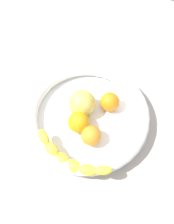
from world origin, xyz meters
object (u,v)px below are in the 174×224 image
apple_yellow (82,103)px  orange_mid_left (91,136)px  fruit_bowl (87,116)px  orange_front (79,122)px  orange_mid_right (110,102)px  banana_draped_left (69,160)px

apple_yellow → orange_mid_left: bearing=-46.6°
fruit_bowl → orange_front: 4.23cm
orange_mid_right → fruit_bowl: bearing=-123.1°
orange_mid_right → apple_yellow: size_ratio=0.73×
fruit_bowl → banana_draped_left: banana_draped_left is taller
orange_mid_right → apple_yellow: bearing=-143.7°
fruit_bowl → orange_front: orange_front is taller
banana_draped_left → orange_mid_right: 19.59cm
banana_draped_left → apple_yellow: size_ratio=2.95×
orange_front → orange_mid_right: size_ratio=1.09×
fruit_bowl → banana_draped_left: 13.97cm
orange_mid_left → apple_yellow: 9.38cm
fruit_bowl → apple_yellow: size_ratio=4.61×
banana_draped_left → orange_mid_right: size_ratio=4.05×
orange_mid_left → apple_yellow: bearing=133.4°
banana_draped_left → orange_front: orange_front is taller
banana_draped_left → apple_yellow: (-4.74, 15.01, 0.74)cm
banana_draped_left → orange_mid_right: orange_mid_right is taller
fruit_bowl → apple_yellow: bearing=148.4°
orange_mid_left → apple_yellow: (-6.40, 6.78, 1.01)cm
banana_draped_left → apple_yellow: bearing=107.5°
banana_draped_left → orange_mid_right: bearing=85.8°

